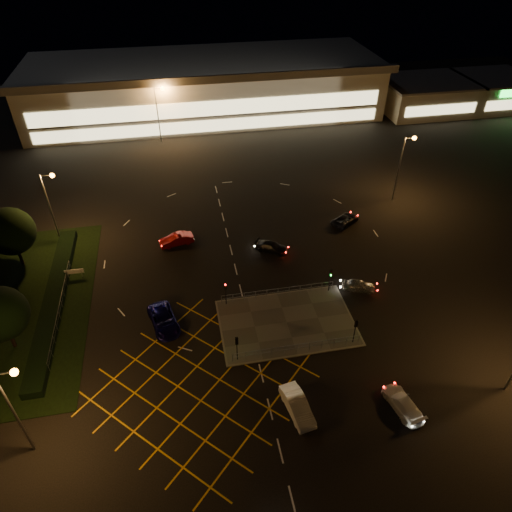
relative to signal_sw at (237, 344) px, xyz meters
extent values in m
plane|color=black|center=(4.00, 5.99, -2.37)|extent=(180.00, 180.00, 0.00)
cube|color=#4C4944|center=(6.00, 3.99, -2.31)|extent=(14.00, 9.00, 0.12)
cube|color=black|center=(-24.00, 11.99, -2.33)|extent=(18.00, 30.00, 0.08)
cube|color=black|center=(-19.00, 11.99, -1.87)|extent=(2.00, 26.00, 1.00)
cube|color=beige|center=(4.00, 67.99, 2.63)|extent=(70.00, 25.00, 10.00)
cube|color=slate|center=(4.00, 67.99, 7.83)|extent=(72.00, 26.50, 0.60)
cube|color=#FFEAA5|center=(4.00, 55.44, 2.63)|extent=(66.00, 0.20, 3.00)
cube|color=#FFEAA5|center=(4.00, 55.44, -0.57)|extent=(66.00, 0.20, 2.20)
cube|color=beige|center=(50.00, 59.99, 0.63)|extent=(18.00, 14.00, 6.00)
cube|color=slate|center=(50.00, 59.99, 3.78)|extent=(18.80, 14.80, 0.40)
cube|color=#FFEAA5|center=(50.00, 52.94, 0.23)|extent=(15.30, 0.20, 2.00)
cube|color=beige|center=(66.00, 59.99, 0.63)|extent=(14.00, 14.00, 6.00)
cube|color=slate|center=(66.00, 59.99, 3.78)|extent=(14.80, 14.80, 0.40)
cube|color=#FFEAA5|center=(66.00, 52.94, 0.23)|extent=(11.90, 0.20, 2.00)
cylinder|color=slate|center=(-18.00, -6.01, 2.63)|extent=(0.20, 0.20, 10.00)
cylinder|color=slate|center=(-17.30, -6.01, 7.43)|extent=(1.40, 0.12, 0.12)
sphere|color=orange|center=(-16.60, -6.01, 7.38)|extent=(0.56, 0.56, 0.56)
cylinder|color=slate|center=(-20.00, 23.99, 2.63)|extent=(0.20, 0.20, 10.00)
cylinder|color=slate|center=(-19.30, 23.99, 7.43)|extent=(1.40, 0.12, 0.12)
sphere|color=orange|center=(-18.60, 23.99, 7.38)|extent=(0.56, 0.56, 0.56)
cylinder|color=slate|center=(28.00, 25.99, 2.63)|extent=(0.20, 0.20, 10.00)
cylinder|color=slate|center=(28.70, 25.99, 7.43)|extent=(1.40, 0.12, 0.12)
sphere|color=orange|center=(29.40, 25.99, 7.38)|extent=(0.56, 0.56, 0.56)
cylinder|color=slate|center=(-6.00, 53.99, 2.63)|extent=(0.20, 0.20, 10.00)
cylinder|color=slate|center=(-5.30, 53.99, 7.43)|extent=(1.40, 0.12, 0.12)
sphere|color=orange|center=(-4.60, 53.99, 7.38)|extent=(0.56, 0.56, 0.56)
cylinder|color=slate|center=(34.00, 55.99, 2.63)|extent=(0.20, 0.20, 10.00)
cylinder|color=slate|center=(34.70, 55.99, 7.43)|extent=(1.40, 0.12, 0.12)
sphere|color=orange|center=(35.40, 55.99, 7.38)|extent=(0.56, 0.56, 0.56)
cylinder|color=black|center=(0.00, -0.01, -0.75)|extent=(0.10, 0.10, 3.00)
cube|color=black|center=(0.00, -0.01, 0.45)|extent=(0.28, 0.18, 0.90)
sphere|color=#19FF33|center=(0.00, 0.12, 0.45)|extent=(0.16, 0.16, 0.16)
cylinder|color=black|center=(12.00, -0.01, -0.75)|extent=(0.10, 0.10, 3.00)
cube|color=black|center=(12.00, -0.01, 0.45)|extent=(0.28, 0.18, 0.90)
sphere|color=#19FF33|center=(12.00, 0.12, 0.45)|extent=(0.16, 0.16, 0.16)
cylinder|color=black|center=(0.00, 7.99, -0.75)|extent=(0.10, 0.10, 3.00)
cube|color=black|center=(0.00, 7.99, 0.45)|extent=(0.28, 0.18, 0.90)
sphere|color=#FF0C0C|center=(0.00, 7.86, 0.45)|extent=(0.16, 0.16, 0.16)
cylinder|color=black|center=(12.00, 7.99, -0.75)|extent=(0.10, 0.10, 3.00)
cube|color=black|center=(12.00, 7.99, 0.45)|extent=(0.28, 0.18, 0.90)
sphere|color=#19FF33|center=(12.00, 7.86, 0.45)|extent=(0.16, 0.16, 0.16)
cylinder|color=black|center=(-24.00, 19.99, -0.93)|extent=(0.36, 0.36, 2.88)
sphere|color=black|center=(-24.00, 19.99, 2.59)|extent=(5.76, 5.76, 5.76)
cylinder|color=black|center=(-22.00, 5.99, -1.02)|extent=(0.36, 0.36, 2.70)
sphere|color=black|center=(-22.00, 5.99, 2.28)|extent=(5.40, 5.40, 5.40)
imported|color=white|center=(4.32, -6.64, -1.59)|extent=(2.44, 4.93, 1.55)
imported|color=#0E0C4C|center=(-6.93, 6.09, -1.60)|extent=(3.78, 5.99, 1.54)
imported|color=black|center=(7.13, 16.83, -1.75)|extent=(4.57, 3.66, 1.24)
imported|color=#AEB2B6|center=(15.50, 7.59, -1.74)|extent=(3.98, 2.65, 1.26)
imported|color=maroon|center=(-4.85, 20.61, -1.63)|extent=(4.67, 2.40, 1.47)
imported|color=black|center=(18.64, 21.09, -1.74)|extent=(4.95, 4.22, 1.26)
imported|color=silver|center=(13.63, -8.12, -1.70)|extent=(2.71, 4.89, 1.34)
camera|label=1|loc=(-3.68, -29.05, 33.55)|focal=32.00mm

